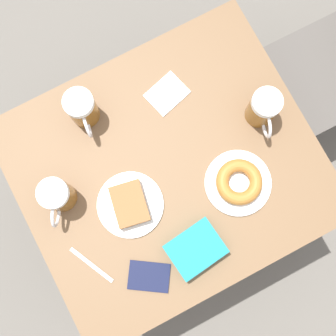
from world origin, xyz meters
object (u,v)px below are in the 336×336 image
(beer_mug_right, at_px, (82,109))
(napkin_folded, at_px, (167,94))
(plate_with_cake, at_px, (130,204))
(beer_mug_center, at_px, (57,196))
(fork, at_px, (92,265))
(beer_mug_left, at_px, (263,109))
(blue_pouch, at_px, (195,249))
(passport_near_edge, at_px, (149,276))
(plate_with_donut, at_px, (239,182))

(beer_mug_right, relative_size, napkin_folded, 1.02)
(plate_with_cake, height_order, beer_mug_right, beer_mug_right)
(beer_mug_center, relative_size, fork, 0.96)
(plate_with_cake, distance_m, fork, 0.22)
(beer_mug_left, height_order, beer_mug_right, same)
(beer_mug_left, height_order, blue_pouch, beer_mug_left)
(napkin_folded, height_order, fork, same)
(plate_with_cake, bearing_deg, passport_near_edge, -12.54)
(beer_mug_center, xyz_separation_m, napkin_folded, (-0.15, 0.45, -0.07))
(beer_mug_center, bearing_deg, blue_pouch, 41.57)
(blue_pouch, bearing_deg, beer_mug_left, 126.00)
(beer_mug_center, bearing_deg, plate_with_cake, 56.81)
(beer_mug_left, bearing_deg, fork, -75.84)
(fork, bearing_deg, beer_mug_right, 155.72)
(napkin_folded, bearing_deg, beer_mug_left, 48.66)
(fork, xyz_separation_m, passport_near_edge, (0.11, 0.14, 0.00))
(beer_mug_center, relative_size, napkin_folded, 1.02)
(beer_mug_center, bearing_deg, plate_with_donut, 67.27)
(beer_mug_right, bearing_deg, plate_with_cake, -0.95)
(plate_with_donut, relative_size, blue_pouch, 1.22)
(beer_mug_left, height_order, beer_mug_center, same)
(napkin_folded, relative_size, blue_pouch, 0.84)
(beer_mug_center, xyz_separation_m, blue_pouch, (0.33, 0.29, -0.05))
(beer_mug_right, bearing_deg, blue_pouch, 11.50)
(beer_mug_right, relative_size, fork, 0.96)
(fork, distance_m, passport_near_edge, 0.18)
(napkin_folded, height_order, blue_pouch, blue_pouch)
(beer_mug_left, relative_size, passport_near_edge, 0.96)
(plate_with_cake, relative_size, beer_mug_left, 1.42)
(plate_with_donut, distance_m, beer_mug_left, 0.24)
(plate_with_donut, distance_m, fork, 0.52)
(plate_with_donut, bearing_deg, blue_pouch, -61.58)
(napkin_folded, bearing_deg, passport_near_edge, -33.14)
(plate_with_cake, distance_m, napkin_folded, 0.38)
(beer_mug_center, bearing_deg, napkin_folded, 108.47)
(plate_with_cake, bearing_deg, fork, -60.19)
(beer_mug_right, bearing_deg, passport_near_edge, -5.73)
(napkin_folded, xyz_separation_m, blue_pouch, (0.48, -0.16, 0.02))
(napkin_folded, bearing_deg, fork, -50.74)
(plate_with_donut, xyz_separation_m, beer_mug_center, (-0.21, -0.51, 0.05))
(beer_mug_center, xyz_separation_m, fork, (0.23, -0.01, -0.07))
(napkin_folded, bearing_deg, plate_with_donut, 9.65)
(napkin_folded, relative_size, fork, 0.95)
(plate_with_donut, xyz_separation_m, beer_mug_left, (-0.16, 0.17, 0.05))
(blue_pouch, bearing_deg, plate_with_donut, 118.42)
(plate_with_donut, bearing_deg, beer_mug_center, -112.73)
(beer_mug_right, relative_size, blue_pouch, 0.85)
(plate_with_cake, distance_m, blue_pouch, 0.24)
(beer_mug_left, distance_m, fork, 0.71)
(plate_with_donut, distance_m, napkin_folded, 0.37)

